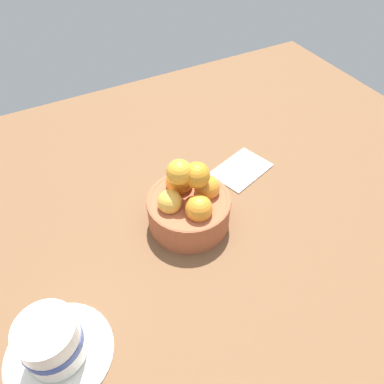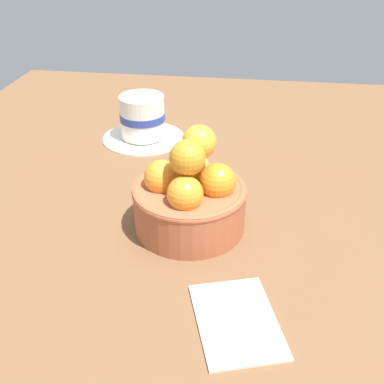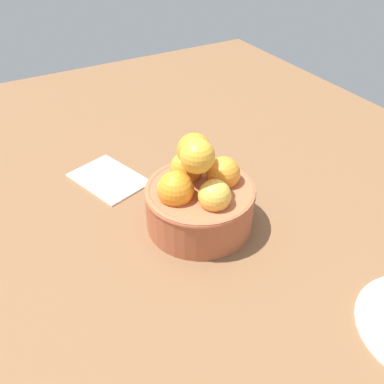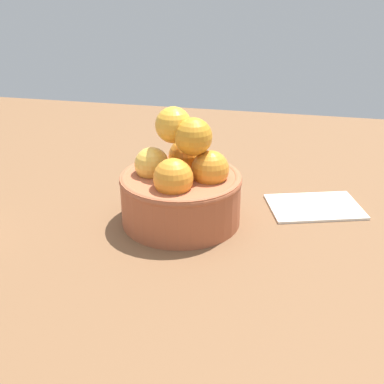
{
  "view_description": "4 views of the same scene",
  "coord_description": "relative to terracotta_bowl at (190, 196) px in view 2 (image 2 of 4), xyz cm",
  "views": [
    {
      "loc": [
        18.34,
        35.5,
        48.43
      ],
      "look_at": [
        -1.05,
        -0.86,
        5.95
      ],
      "focal_mm": 34.77,
      "sensor_mm": 36.0,
      "label": 1
    },
    {
      "loc": [
        -47.8,
        -7.08,
        33.8
      ],
      "look_at": [
        -1.6,
        -0.53,
        5.97
      ],
      "focal_mm": 44.68,
      "sensor_mm": 36.0,
      "label": 2
    },
    {
      "loc": [
        34.89,
        -20.88,
        35.81
      ],
      "look_at": [
        0.59,
        -1.42,
        5.97
      ],
      "focal_mm": 39.43,
      "sensor_mm": 36.0,
      "label": 3
    },
    {
      "loc": [
        -12.29,
        50.2,
        27.28
      ],
      "look_at": [
        -1.19,
        -0.36,
        3.58
      ],
      "focal_mm": 47.68,
      "sensor_mm": 36.0,
      "label": 4
    }
  ],
  "objects": [
    {
      "name": "ground_plane",
      "position": [
        0.05,
        0.05,
        -6.24
      ],
      "size": [
        120.31,
        95.2,
        3.68
      ],
      "primitive_type": "cube",
      "color": "brown"
    },
    {
      "name": "terracotta_bowl",
      "position": [
        0.0,
        0.0,
        0.0
      ],
      "size": [
        13.57,
        13.57,
        13.02
      ],
      "color": "#AD5938",
      "rests_on": "ground_plane"
    },
    {
      "name": "coffee_cup",
      "position": [
        24.75,
        11.56,
        -1.09
      ],
      "size": [
        13.76,
        13.76,
        7.53
      ],
      "color": "white",
      "rests_on": "ground_plane"
    },
    {
      "name": "folded_napkin",
      "position": [
        -14.87,
        -6.64,
        -4.1
      ],
      "size": [
        12.53,
        10.38,
        0.6
      ],
      "primitive_type": "cube",
      "rotation": [
        0.0,
        0.0,
        0.31
      ],
      "color": "white",
      "rests_on": "ground_plane"
    }
  ]
}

